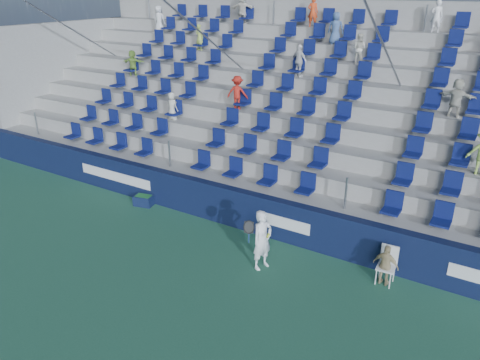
% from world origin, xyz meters
% --- Properties ---
extents(ground, '(70.00, 70.00, 0.00)m').
position_xyz_m(ground, '(0.00, 0.00, 0.00)').
color(ground, '#2A6247').
rests_on(ground, ground).
extents(sponsor_wall, '(24.00, 0.32, 1.20)m').
position_xyz_m(sponsor_wall, '(0.00, 3.15, 0.60)').
color(sponsor_wall, '#0F183A').
rests_on(sponsor_wall, ground).
extents(grandstand, '(24.00, 8.17, 6.63)m').
position_xyz_m(grandstand, '(0.00, 8.24, 2.14)').
color(grandstand, '#9B9A96').
rests_on(grandstand, ground).
extents(tennis_player, '(0.69, 0.67, 1.60)m').
position_xyz_m(tennis_player, '(1.60, 1.59, 0.80)').
color(tennis_player, white).
rests_on(tennis_player, ground).
extents(line_judge_chair, '(0.45, 0.46, 0.96)m').
position_xyz_m(line_judge_chair, '(4.50, 2.65, 0.55)').
color(line_judge_chair, white).
rests_on(line_judge_chair, ground).
extents(line_judge, '(0.65, 0.32, 1.07)m').
position_xyz_m(line_judge, '(4.50, 2.50, 0.53)').
color(line_judge, tan).
rests_on(line_judge, ground).
extents(ball_bin, '(0.69, 0.53, 0.35)m').
position_xyz_m(ball_bin, '(-3.50, 2.75, 0.19)').
color(ball_bin, '#101A3A').
rests_on(ball_bin, ground).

